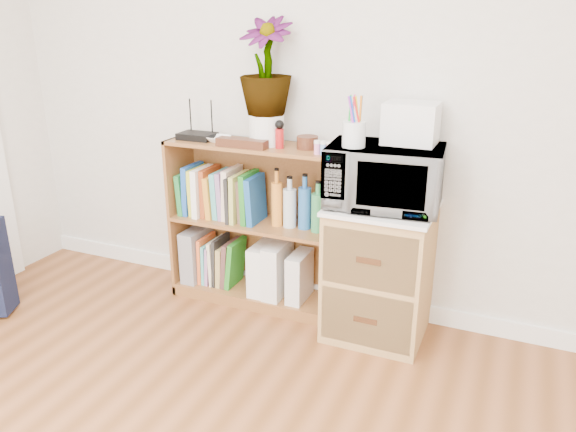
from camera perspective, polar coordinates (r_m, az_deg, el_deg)
The scene contains 21 objects.
skirting_board at distance 3.38m, azimuth 3.24°, elevation -7.76°, with size 4.00×0.02×0.10m, color white.
bookshelf at distance 3.22m, azimuth -3.34°, elevation -0.95°, with size 1.00×0.30×0.95m, color brown.
wicker_unit at distance 2.96m, azimuth 9.20°, elevation -5.72°, with size 0.50×0.45×0.70m, color #9E7542.
microwave at distance 2.77m, azimuth 9.73°, elevation 3.98°, with size 0.55×0.37×0.30m, color white.
pen_cup at distance 2.68m, azimuth 6.71°, elevation 8.26°, with size 0.11×0.11×0.12m, color silver.
small_appliance at distance 2.79m, azimuth 12.40°, elevation 9.20°, with size 0.25×0.21×0.20m, color white.
router at distance 3.23m, azimuth -9.21°, elevation 8.02°, with size 0.20×0.14×0.04m, color black.
white_bowl at distance 3.15m, azimuth -7.10°, elevation 7.78°, with size 0.13×0.13×0.03m, color white.
plant_pot at distance 3.05m, azimuth -2.18°, elevation 8.78°, with size 0.19×0.19×0.16m, color silver.
potted_plant at distance 3.01m, azimuth -2.27°, elevation 14.96°, with size 0.28×0.28×0.50m, color #2B6D30.
trinket_box at distance 3.00m, azimuth -4.70°, elevation 7.39°, with size 0.28×0.07×0.05m, color #381B0F.
kokeshi_doll at distance 2.96m, azimuth -0.86°, elevation 7.87°, with size 0.05×0.05×0.10m, color #A31416.
wooden_bowl at distance 2.96m, azimuth 1.97°, elevation 7.49°, with size 0.11×0.11×0.07m, color #381A0F.
paint_jars at distance 2.83m, azimuth 3.59°, elevation 6.70°, with size 0.10×0.04×0.05m, color pink.
file_box at distance 3.50m, azimuth -9.22°, elevation -3.75°, with size 0.10×0.26×0.32m, color gray.
magazine_holder_left at distance 3.29m, azimuth -2.64°, elevation -5.32°, with size 0.09×0.24×0.29m, color white.
magazine_holder_mid at distance 3.25m, azimuth -1.06°, elevation -5.44°, with size 0.10×0.25×0.32m, color silver.
magazine_holder_right at distance 3.21m, azimuth 1.18°, elevation -6.14°, with size 0.09×0.22×0.28m, color silver.
cookbooks at distance 3.26m, azimuth -6.81°, elevation 2.24°, with size 0.50×0.20×0.30m.
liquor_bottles at distance 3.04m, azimuth 1.74°, elevation 1.24°, with size 0.39×0.07×0.32m.
lower_books at distance 3.43m, azimuth -6.75°, elevation -4.62°, with size 0.25×0.19×0.30m.
Camera 1 is at (1.01, -0.58, 1.62)m, focal length 35.00 mm.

